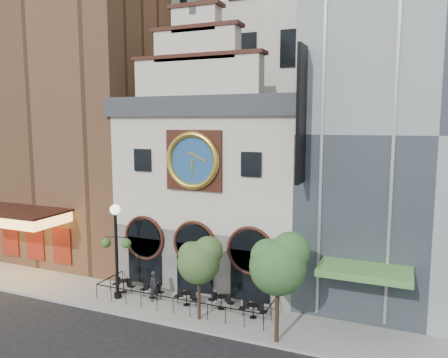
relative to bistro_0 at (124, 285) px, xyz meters
name	(u,v)px	position (x,y,z in m)	size (l,w,h in m)	color
ground	(162,325)	(4.42, -2.69, -0.61)	(120.00, 120.00, 0.00)	black
sidewalk	(184,306)	(4.42, -0.19, -0.54)	(44.00, 5.00, 0.15)	gray
clock_building	(220,183)	(4.42, 5.13, 6.07)	(12.60, 8.78, 18.65)	#605E5B
theater_building	(86,100)	(-8.58, 7.26, 11.99)	(14.00, 15.60, 25.00)	brown
retail_building	(433,133)	(17.42, 7.29, 9.53)	(14.00, 14.40, 20.00)	gray
office_tower	(274,19)	(4.42, 17.31, 19.39)	(20.00, 16.00, 40.00)	silver
cafe_railing	(184,297)	(4.42, -0.19, -0.01)	(10.60, 2.60, 0.90)	black
bistro_0	(124,285)	(0.00, 0.00, 0.00)	(1.58, 0.68, 0.90)	black
bistro_1	(152,291)	(2.16, -0.10, 0.00)	(1.58, 0.68, 0.90)	black
bistro_2	(187,298)	(4.59, -0.21, 0.00)	(1.58, 0.68, 0.90)	black
bistro_3	(221,301)	(6.66, 0.12, 0.00)	(1.58, 0.68, 0.90)	black
bistro_4	(253,310)	(8.73, -0.25, 0.00)	(1.58, 0.68, 0.90)	black
pedestrian	(155,286)	(2.52, -0.37, 0.44)	(0.66, 0.43, 1.82)	black
lamppost	(116,240)	(0.19, -0.86, 3.12)	(1.80, 0.97, 5.80)	black
tree_left	(200,259)	(6.11, -1.52, 2.91)	(2.39, 2.30, 4.60)	#382619
tree_right	(279,262)	(10.70, -2.26, 3.55)	(2.84, 2.74, 5.47)	#382619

